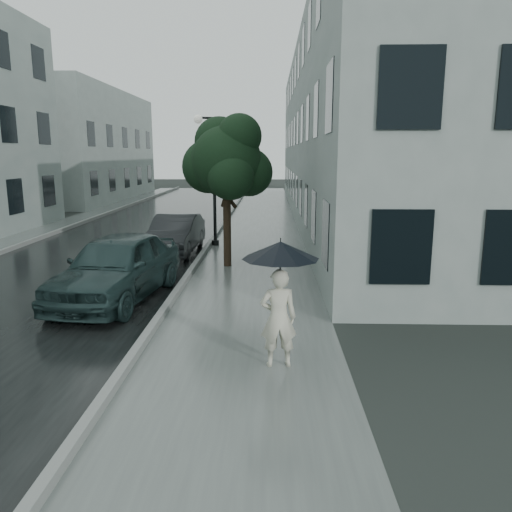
{
  "coord_description": "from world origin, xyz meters",
  "views": [
    {
      "loc": [
        0.72,
        -8.26,
        3.41
      ],
      "look_at": [
        0.42,
        1.98,
        1.3
      ],
      "focal_mm": 35.0,
      "sensor_mm": 36.0,
      "label": 1
    }
  ],
  "objects_px": {
    "pedestrian": "(278,318)",
    "street_tree": "(227,161)",
    "lamp_post": "(210,172)",
    "car_near": "(117,267)",
    "car_far": "(176,234)"
  },
  "relations": [
    {
      "from": "pedestrian",
      "to": "car_far",
      "type": "relative_size",
      "value": 0.4
    },
    {
      "from": "lamp_post",
      "to": "car_far",
      "type": "xyz_separation_m",
      "value": [
        -1.04,
        -1.57,
        -2.08
      ]
    },
    {
      "from": "lamp_post",
      "to": "car_near",
      "type": "relative_size",
      "value": 1.03
    },
    {
      "from": "street_tree",
      "to": "pedestrian",
      "type": "bearing_deg",
      "value": -78.94
    },
    {
      "from": "pedestrian",
      "to": "street_tree",
      "type": "bearing_deg",
      "value": -84.62
    },
    {
      "from": "lamp_post",
      "to": "car_far",
      "type": "relative_size",
      "value": 1.18
    },
    {
      "from": "car_near",
      "to": "street_tree",
      "type": "bearing_deg",
      "value": 67.16
    },
    {
      "from": "car_near",
      "to": "pedestrian",
      "type": "bearing_deg",
      "value": -36.26
    },
    {
      "from": "car_far",
      "to": "lamp_post",
      "type": "bearing_deg",
      "value": 58.29
    },
    {
      "from": "street_tree",
      "to": "car_far",
      "type": "height_order",
      "value": "street_tree"
    },
    {
      "from": "pedestrian",
      "to": "street_tree",
      "type": "relative_size",
      "value": 0.36
    },
    {
      "from": "pedestrian",
      "to": "street_tree",
      "type": "distance_m",
      "value": 7.97
    },
    {
      "from": "lamp_post",
      "to": "pedestrian",
      "type": "bearing_deg",
      "value": -92.08
    },
    {
      "from": "car_far",
      "to": "car_near",
      "type": "bearing_deg",
      "value": -91.4
    },
    {
      "from": "lamp_post",
      "to": "car_far",
      "type": "distance_m",
      "value": 2.8
    }
  ]
}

